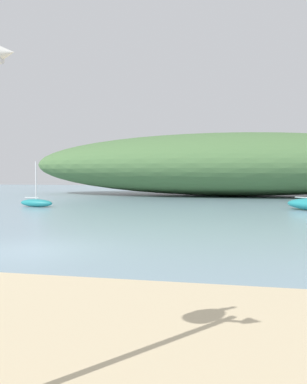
{
  "coord_description": "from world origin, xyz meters",
  "views": [
    {
      "loc": [
        6.34,
        -11.81,
        2.44
      ],
      "look_at": [
        2.33,
        7.19,
        1.49
      ],
      "focal_mm": 39.19,
      "sensor_mm": 36.0,
      "label": 1
    }
  ],
  "objects": [
    {
      "name": "sailboat_outer_mooring",
      "position": [
        -7.57,
        14.79,
        0.29
      ],
      "size": [
        2.72,
        1.25,
        3.14
      ],
      "color": "teal",
      "rests_on": "ground"
    },
    {
      "name": "ground_plane",
      "position": [
        0.0,
        0.0,
        0.0
      ],
      "size": [
        120.0,
        120.0,
        0.0
      ],
      "primitive_type": "plane",
      "color": "#7A99A8"
    },
    {
      "name": "distant_hill",
      "position": [
        5.11,
        31.62,
        3.18
      ],
      "size": [
        41.8,
        13.79,
        6.37
      ],
      "primitive_type": "ellipsoid",
      "color": "#476B3D",
      "rests_on": "ground"
    }
  ]
}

